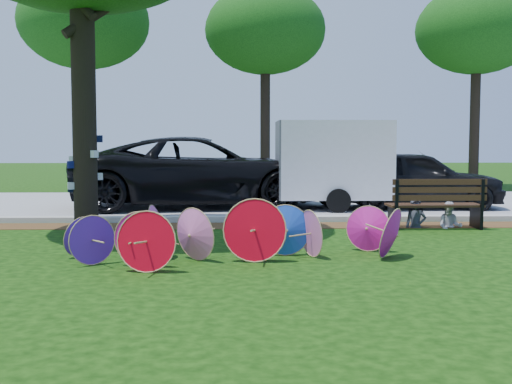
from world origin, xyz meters
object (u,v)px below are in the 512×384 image
cargo_trailer (333,160)px  person_left (416,199)px  parasol_pile (228,233)px  black_van (201,172)px  person_right (450,203)px  park_bench (434,204)px  dark_pickup (414,179)px

cargo_trailer → person_left: bearing=-72.6°
person_left → parasol_pile: bearing=-129.5°
black_van → person_right: size_ratio=6.59×
park_bench → parasol_pile: bearing=-141.4°
dark_pickup → parasol_pile: bearing=147.3°
parasol_pile → person_right: bearing=37.5°
dark_pickup → park_bench: 3.91m
cargo_trailer → person_right: cargo_trailer is taller
park_bench → person_right: (0.35, 0.05, 0.01)m
dark_pickup → cargo_trailer: (-2.15, -0.16, 0.52)m
black_van → cargo_trailer: 3.52m
dark_pickup → park_bench: (-0.66, -3.85, -0.27)m
parasol_pile → black_van: size_ratio=0.79×
cargo_trailer → park_bench: (1.49, -3.69, -0.79)m
dark_pickup → park_bench: bearing=171.0°
dark_pickup → cargo_trailer: size_ratio=1.60×
cargo_trailer → parasol_pile: bearing=-110.3°
cargo_trailer → dark_pickup: bearing=4.2°
cargo_trailer → person_right: (1.84, -3.64, -0.78)m
parasol_pile → black_van: black_van is taller
cargo_trailer → person_right: bearing=-63.2°
person_right → cargo_trailer: bearing=139.3°
park_bench → person_left: (-0.35, 0.05, 0.08)m
parasol_pile → cargo_trailer: size_ratio=1.88×
parasol_pile → person_left: person_left is taller
person_left → person_right: size_ratio=1.14×
parasol_pile → black_van: (-0.84, 7.67, 0.54)m
dark_pickup → park_bench: dark_pickup is taller
parasol_pile → person_right: 5.61m
parasol_pile → cargo_trailer: 7.57m
person_right → dark_pickup: bearing=107.8°
black_van → cargo_trailer: size_ratio=2.39×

